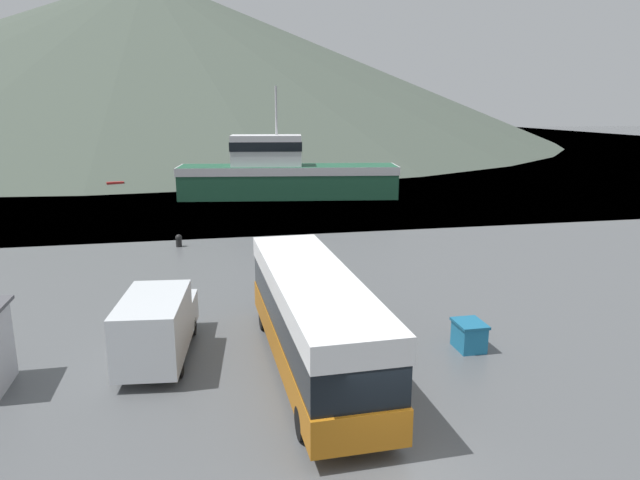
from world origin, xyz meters
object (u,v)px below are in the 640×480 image
(delivery_van, at_px, (157,324))
(small_boat, at_px, (115,184))
(storage_bin, at_px, (469,335))
(tour_bus, at_px, (313,316))
(fishing_boat, at_px, (285,174))

(delivery_van, distance_m, small_boat, 44.65)
(storage_bin, distance_m, small_boat, 49.03)
(tour_bus, distance_m, fishing_boat, 36.55)
(fishing_boat, xyz_separation_m, storage_bin, (1.57, -35.85, -1.73))
(fishing_boat, distance_m, storage_bin, 35.92)
(tour_bus, distance_m, small_boat, 47.61)
(tour_bus, xyz_separation_m, storage_bin, (5.84, 0.45, -1.35))
(tour_bus, distance_m, storage_bin, 6.01)
(storage_bin, bearing_deg, delivery_van, 172.50)
(tour_bus, xyz_separation_m, fishing_boat, (4.27, 36.30, 0.39))
(fishing_boat, height_order, storage_bin, fishing_boat)
(fishing_boat, bearing_deg, tour_bus, 1.72)
(tour_bus, bearing_deg, fishing_boat, 81.87)
(storage_bin, bearing_deg, tour_bus, -175.60)
(fishing_boat, bearing_deg, small_boat, -111.37)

